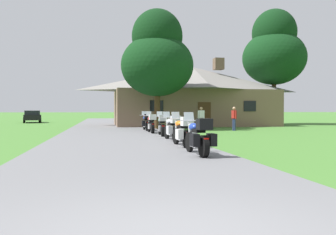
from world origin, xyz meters
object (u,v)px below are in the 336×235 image
at_px(motorcycle_green_fourth_in_row, 162,125).
at_px(motorcycle_blue_farthest_in_row, 146,122).
at_px(motorcycle_blue_nearest_to_camera, 199,137).
at_px(bystander_white_shirt_beside_signpost, 201,117).
at_px(tree_by_lodge_front, 157,57).
at_px(parked_black_suv_far_left, 32,116).
at_px(motorcycle_orange_second_in_row, 183,132).
at_px(bystander_red_shirt_near_lodge, 234,117).
at_px(motorcycle_red_fifth_in_row, 151,124).
at_px(motorcycle_silver_third_in_row, 172,128).
at_px(tree_right_of_lodge, 274,51).

xyz_separation_m(motorcycle_green_fourth_in_row, motorcycle_blue_farthest_in_row, (-0.19, 5.14, -0.01)).
bearing_deg(motorcycle_blue_nearest_to_camera, bystander_white_shirt_beside_signpost, 71.14).
bearing_deg(tree_by_lodge_front, parked_black_suv_far_left, 125.65).
bearing_deg(parked_black_suv_far_left, motorcycle_orange_second_in_row, -81.02).
distance_m(motorcycle_blue_nearest_to_camera, motorcycle_blue_farthest_in_row, 13.48).
relative_size(bystander_red_shirt_near_lodge, tree_by_lodge_front, 0.19).
bearing_deg(motorcycle_blue_nearest_to_camera, motorcycle_red_fifth_in_row, 87.02).
height_order(motorcycle_green_fourth_in_row, motorcycle_blue_farthest_in_row, same).
height_order(motorcycle_silver_third_in_row, motorcycle_green_fourth_in_row, same).
relative_size(tree_by_lodge_front, tree_right_of_lodge, 0.77).
height_order(motorcycle_blue_nearest_to_camera, parked_black_suv_far_left, parked_black_suv_far_left).
bearing_deg(motorcycle_green_fourth_in_row, tree_by_lodge_front, 85.90).
xyz_separation_m(tree_by_lodge_front, parked_black_suv_far_left, (-12.06, 16.82, -4.65)).
relative_size(motorcycle_blue_nearest_to_camera, parked_black_suv_far_left, 0.43).
bearing_deg(motorcycle_green_fourth_in_row, bystander_red_shirt_near_lodge, 41.87).
bearing_deg(motorcycle_blue_nearest_to_camera, motorcycle_green_fourth_in_row, 85.50).
bearing_deg(tree_right_of_lodge, motorcycle_silver_third_in_row, -128.22).
height_order(motorcycle_blue_nearest_to_camera, motorcycle_green_fourth_in_row, same).
distance_m(motorcycle_orange_second_in_row, bystander_red_shirt_near_lodge, 12.12).
relative_size(motorcycle_red_fifth_in_row, bystander_white_shirt_beside_signpost, 1.25).
height_order(motorcycle_green_fourth_in_row, bystander_white_shirt_beside_signpost, bystander_white_shirt_beside_signpost).
bearing_deg(bystander_white_shirt_beside_signpost, tree_by_lodge_front, -34.77).
xyz_separation_m(motorcycle_orange_second_in_row, tree_by_lodge_front, (1.08, 13.37, 4.81)).
relative_size(motorcycle_red_fifth_in_row, bystander_red_shirt_near_lodge, 1.25).
xyz_separation_m(motorcycle_red_fifth_in_row, parked_black_suv_far_left, (-10.91, 21.86, 0.16)).
height_order(motorcycle_red_fifth_in_row, tree_right_of_lodge, tree_right_of_lodge).
relative_size(motorcycle_blue_nearest_to_camera, motorcycle_red_fifth_in_row, 1.00).
relative_size(motorcycle_green_fourth_in_row, tree_right_of_lodge, 0.18).
bearing_deg(motorcycle_red_fifth_in_row, motorcycle_silver_third_in_row, -88.76).
xyz_separation_m(motorcycle_red_fifth_in_row, tree_right_of_lodge, (14.31, 12.30, 6.88)).
distance_m(motorcycle_blue_nearest_to_camera, tree_by_lodge_front, 16.75).
xyz_separation_m(motorcycle_red_fifth_in_row, motorcycle_blue_farthest_in_row, (0.02, 2.52, -0.01)).
bearing_deg(tree_right_of_lodge, motorcycle_blue_nearest_to_camera, -121.67).
relative_size(motorcycle_silver_third_in_row, tree_by_lodge_front, 0.23).
bearing_deg(tree_right_of_lodge, bystander_white_shirt_beside_signpost, -139.67).
relative_size(motorcycle_green_fourth_in_row, motorcycle_blue_farthest_in_row, 1.00).
relative_size(motorcycle_green_fourth_in_row, parked_black_suv_far_left, 0.43).
height_order(tree_by_lodge_front, tree_right_of_lodge, tree_right_of_lodge).
height_order(tree_by_lodge_front, parked_black_suv_far_left, tree_by_lodge_front).
distance_m(bystander_red_shirt_near_lodge, tree_by_lodge_front, 7.29).
bearing_deg(motorcycle_green_fourth_in_row, motorcycle_red_fifth_in_row, 97.56).
distance_m(motorcycle_orange_second_in_row, tree_right_of_lodge, 25.99).
xyz_separation_m(motorcycle_silver_third_in_row, tree_right_of_lodge, (14.09, 17.89, 6.89)).
bearing_deg(parked_black_suv_far_left, tree_right_of_lodge, -31.77).
height_order(bystander_red_shirt_near_lodge, tree_by_lodge_front, tree_by_lodge_front).
bearing_deg(parked_black_suv_far_left, tree_by_lodge_front, -65.35).
distance_m(motorcycle_orange_second_in_row, bystander_white_shirt_beside_signpost, 12.73).
distance_m(motorcycle_red_fifth_in_row, parked_black_suv_far_left, 24.43).
height_order(motorcycle_silver_third_in_row, tree_by_lodge_front, tree_by_lodge_front).
distance_m(motorcycle_green_fourth_in_row, bystander_white_shirt_beside_signpost, 7.49).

